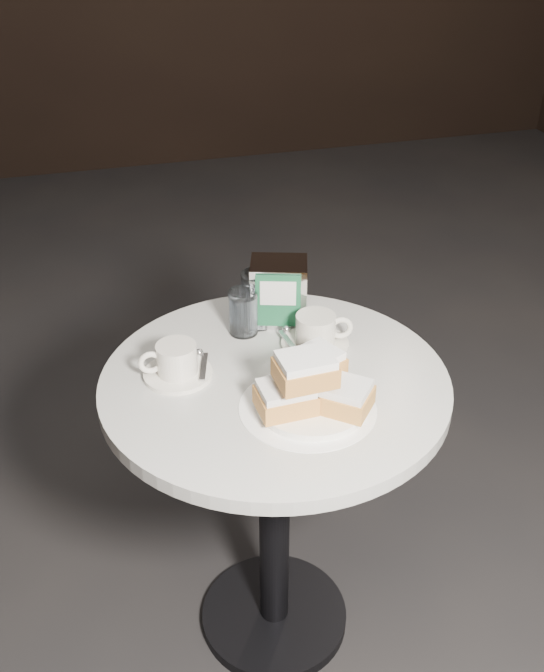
{
  "coord_description": "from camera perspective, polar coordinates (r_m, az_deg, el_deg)",
  "views": [
    {
      "loc": [
        -0.34,
        -1.17,
        1.61
      ],
      "look_at": [
        0.0,
        0.02,
        0.83
      ],
      "focal_mm": 40.0,
      "sensor_mm": 36.0,
      "label": 1
    }
  ],
  "objects": [
    {
      "name": "coffee_cup_left",
      "position": [
        1.49,
        -7.3,
        -2.04
      ],
      "size": [
        0.15,
        0.14,
        0.07
      ],
      "rotation": [
        0.0,
        0.0,
        -0.01
      ],
      "color": "white",
      "rests_on": "cafe_table"
    },
    {
      "name": "ground",
      "position": [
        2.02,
        0.17,
        -20.72
      ],
      "size": [
        7.0,
        7.0,
        0.0
      ],
      "primitive_type": "plane",
      "color": "black",
      "rests_on": "ground"
    },
    {
      "name": "water_glass_left",
      "position": [
        1.61,
        -2.2,
        1.78
      ],
      "size": [
        0.07,
        0.07,
        0.1
      ],
      "rotation": [
        0.0,
        0.0,
        -0.08
      ],
      "color": "silver",
      "rests_on": "cafe_table"
    },
    {
      "name": "napkin_dispenser",
      "position": [
        1.65,
        0.51,
        3.39
      ],
      "size": [
        0.15,
        0.13,
        0.14
      ],
      "rotation": [
        0.0,
        0.0,
        -0.31
      ],
      "color": "silver",
      "rests_on": "cafe_table"
    },
    {
      "name": "cafe_table",
      "position": [
        1.62,
        0.2,
        -8.9
      ],
      "size": [
        0.7,
        0.7,
        0.74
      ],
      "color": "black",
      "rests_on": "ground"
    },
    {
      "name": "coffee_cup_right",
      "position": [
        1.57,
        3.38,
        0.22
      ],
      "size": [
        0.17,
        0.17,
        0.08
      ],
      "rotation": [
        0.0,
        0.0,
        -0.17
      ],
      "color": "silver",
      "rests_on": "cafe_table"
    },
    {
      "name": "water_glass_right",
      "position": [
        1.64,
        -1.04,
        2.8
      ],
      "size": [
        0.08,
        0.08,
        0.12
      ],
      "rotation": [
        0.0,
        0.0,
        0.07
      ],
      "color": "white",
      "rests_on": "cafe_table"
    },
    {
      "name": "beignet_plate",
      "position": [
        1.38,
        3.04,
        -3.99
      ],
      "size": [
        0.26,
        0.26,
        0.13
      ],
      "rotation": [
        0.0,
        0.0,
        -0.27
      ],
      "color": "white",
      "rests_on": "cafe_table"
    },
    {
      "name": "sugar_spill",
      "position": [
        1.42,
        2.73,
        -5.45
      ],
      "size": [
        0.3,
        0.3,
        0.0
      ],
      "primitive_type": "cylinder",
      "rotation": [
        0.0,
        0.0,
        0.15
      ],
      "color": "white",
      "rests_on": "cafe_table"
    }
  ]
}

